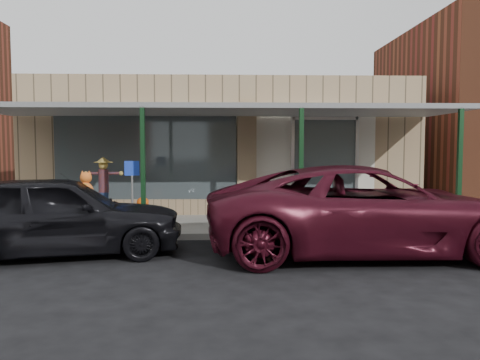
{
  "coord_description": "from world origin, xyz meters",
  "views": [
    {
      "loc": [
        0.01,
        -8.5,
        2.1
      ],
      "look_at": [
        0.42,
        2.6,
        1.32
      ],
      "focal_mm": 35.0,
      "sensor_mm": 36.0,
      "label": 1
    }
  ],
  "objects_px": {
    "parked_sedan": "(58,215)",
    "car_maroon": "(367,210)",
    "barrel_pumpkin": "(143,212)",
    "handicap_sign": "(132,186)",
    "barrel_scarecrow": "(104,199)"
  },
  "relations": [
    {
      "from": "parked_sedan",
      "to": "car_maroon",
      "type": "xyz_separation_m",
      "value": [
        6.0,
        -0.02,
        0.07
      ]
    },
    {
      "from": "barrel_pumpkin",
      "to": "handicap_sign",
      "type": "bearing_deg",
      "value": -90.0
    },
    {
      "from": "handicap_sign",
      "to": "car_maroon",
      "type": "relative_size",
      "value": 0.26
    },
    {
      "from": "parked_sedan",
      "to": "car_maroon",
      "type": "distance_m",
      "value": 6.0
    },
    {
      "from": "parked_sedan",
      "to": "car_maroon",
      "type": "height_order",
      "value": "car_maroon"
    },
    {
      "from": "barrel_scarecrow",
      "to": "car_maroon",
      "type": "distance_m",
      "value": 6.9
    },
    {
      "from": "barrel_pumpkin",
      "to": "car_maroon",
      "type": "distance_m",
      "value": 5.95
    },
    {
      "from": "car_maroon",
      "to": "handicap_sign",
      "type": "bearing_deg",
      "value": 69.26
    },
    {
      "from": "barrel_pumpkin",
      "to": "parked_sedan",
      "type": "relative_size",
      "value": 0.14
    },
    {
      "from": "handicap_sign",
      "to": "parked_sedan",
      "type": "bearing_deg",
      "value": -127.29
    },
    {
      "from": "barrel_pumpkin",
      "to": "car_maroon",
      "type": "bearing_deg",
      "value": -33.63
    },
    {
      "from": "barrel_scarecrow",
      "to": "barrel_pumpkin",
      "type": "xyz_separation_m",
      "value": [
        1.05,
        -0.15,
        -0.33
      ]
    },
    {
      "from": "handicap_sign",
      "to": "parked_sedan",
      "type": "xyz_separation_m",
      "value": [
        -1.06,
        -1.86,
        -0.4
      ]
    },
    {
      "from": "barrel_pumpkin",
      "to": "barrel_scarecrow",
      "type": "bearing_deg",
      "value": 171.91
    },
    {
      "from": "car_maroon",
      "to": "barrel_scarecrow",
      "type": "bearing_deg",
      "value": 60.29
    }
  ]
}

